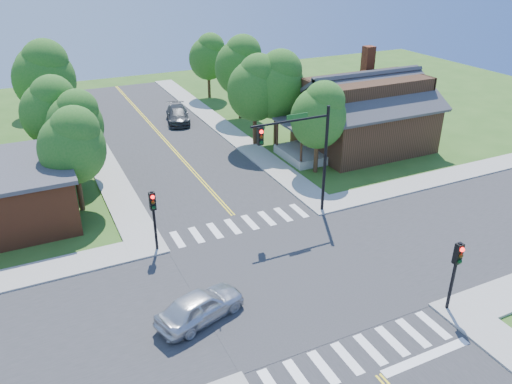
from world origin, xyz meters
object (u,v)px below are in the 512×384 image
signal_mast_ne (303,147)px  signal_pole_nw (153,210)px  signal_pole_se (456,264)px  house_ne (364,110)px  car_dgrey (178,115)px  car_silver (200,307)px

signal_mast_ne → signal_pole_nw: size_ratio=1.89×
signal_pole_se → house_ne: 22.03m
house_ne → car_dgrey: (-12.42, 13.52, -2.58)m
signal_mast_ne → house_ne: (11.19, 8.65, -1.52)m
signal_pole_se → house_ne: (9.51, 19.86, 0.67)m
car_silver → signal_pole_se: bearing=-130.3°
signal_mast_ne → car_silver: (-9.27, -6.70, -4.10)m
car_silver → car_dgrey: size_ratio=0.86×
signal_pole_se → car_dgrey: size_ratio=0.69×
signal_pole_se → house_ne: bearing=64.4°
car_silver → car_dgrey: 29.97m
signal_pole_nw → signal_mast_ne: bearing=0.1°
signal_pole_nw → car_silver: size_ratio=0.80×
signal_pole_nw → house_ne: house_ne is taller
signal_pole_se → signal_pole_nw: (-11.20, 11.20, 0.00)m
signal_mast_ne → car_dgrey: signal_mast_ne is taller
car_dgrey → signal_pole_nw: bearing=-98.1°
car_dgrey → signal_pole_se: bearing=-72.6°
house_ne → car_silver: (-20.47, -15.35, -2.58)m
signal_pole_se → car_dgrey: 33.56m
signal_mast_ne → house_ne: signal_mast_ne is taller
house_ne → car_dgrey: size_ratio=2.38×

